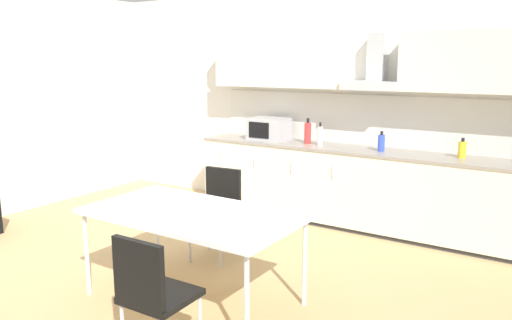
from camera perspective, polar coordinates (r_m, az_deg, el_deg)
The scene contains 14 objects.
ground_plane at distance 4.54m, azimuth -8.91°, elevation -13.63°, with size 9.27×7.73×0.02m, color tan.
wall_back at distance 6.34m, azimuth 6.79°, elevation 6.56°, with size 7.42×0.10×2.77m, color silver.
kitchen_counter at distance 5.85m, azimuth 12.33°, elevation -3.20°, with size 4.20×0.63×0.92m.
backsplash_tile at distance 5.98m, azimuth 13.62°, elevation 4.38°, with size 4.18×0.02×0.59m, color silver.
upper_wall_cabinets at distance 5.80m, azimuth 13.39°, elevation 10.83°, with size 4.18×0.40×0.63m.
microwave at distance 6.29m, azimuth 1.46°, elevation 3.58°, with size 0.48×0.35×0.28m.
bottle_blue at distance 5.66m, azimuth 14.13°, elevation 1.93°, with size 0.08×0.08×0.22m.
bottle_red at distance 6.04m, azimuth 5.93°, elevation 3.11°, with size 0.08×0.08×0.31m.
bottle_yellow at distance 5.53m, azimuth 22.50°, elevation 1.13°, with size 0.08×0.08×0.21m.
bottle_white at distance 5.92m, azimuth 7.34°, elevation 2.78°, with size 0.06×0.06×0.27m.
dining_table at distance 3.95m, azimuth -7.30°, elevation -6.42°, with size 1.69×0.92×0.74m.
chair_near_right at distance 3.19m, azimuth -11.89°, elevation -14.18°, with size 0.41×0.41×0.87m.
chair_far_left at distance 4.86m, azimuth -4.33°, elevation -5.04°, with size 0.44×0.44×0.87m.
pendant_lamp at distance 3.77m, azimuth -7.71°, elevation 9.46°, with size 0.32×0.32×0.22m, color silver.
Camera 1 is at (2.79, -3.05, 1.88)m, focal length 35.00 mm.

